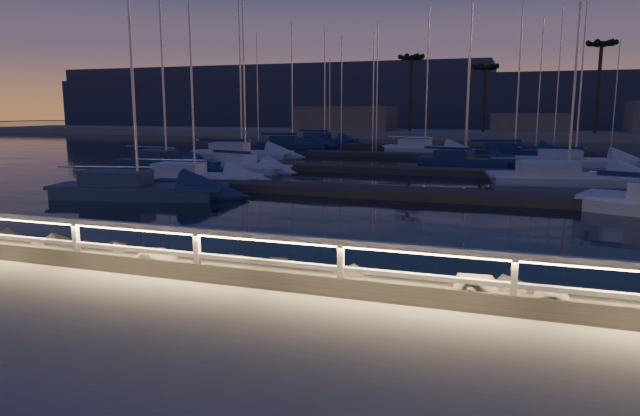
{
  "coord_description": "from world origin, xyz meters",
  "views": [
    {
      "loc": [
        6.96,
        -9.62,
        3.36
      ],
      "look_at": [
        2.2,
        4.0,
        0.88
      ],
      "focal_mm": 32.0,
      "sensor_mm": 36.0,
      "label": 1
    }
  ],
  "objects_px": {
    "guard_rail": "(151,238)",
    "sailboat_c": "(563,176)",
    "sailboat_m": "(323,140)",
    "sailboat_n": "(423,147)",
    "sailboat_f": "(192,176)",
    "sailboat_e": "(244,165)",
    "sailboat_b": "(134,188)",
    "sailboat_i": "(291,143)",
    "sailboat_k": "(512,151)",
    "sailboat_l": "(572,160)",
    "sailboat_g": "(463,160)",
    "sailboat_a": "(164,162)",
    "sailboat_j": "(240,152)"
  },
  "relations": [
    {
      "from": "sailboat_i",
      "to": "sailboat_l",
      "type": "bearing_deg",
      "value": -36.33
    },
    {
      "from": "sailboat_l",
      "to": "sailboat_m",
      "type": "height_order",
      "value": "sailboat_l"
    },
    {
      "from": "sailboat_f",
      "to": "sailboat_k",
      "type": "height_order",
      "value": "sailboat_k"
    },
    {
      "from": "sailboat_b",
      "to": "guard_rail",
      "type": "bearing_deg",
      "value": -65.2
    },
    {
      "from": "guard_rail",
      "to": "sailboat_m",
      "type": "xyz_separation_m",
      "value": [
        -15.19,
        55.04,
        -0.9
      ]
    },
    {
      "from": "sailboat_b",
      "to": "sailboat_l",
      "type": "height_order",
      "value": "sailboat_l"
    },
    {
      "from": "sailboat_b",
      "to": "sailboat_l",
      "type": "bearing_deg",
      "value": 35.29
    },
    {
      "from": "sailboat_i",
      "to": "sailboat_b",
      "type": "bearing_deg",
      "value": -92.26
    },
    {
      "from": "sailboat_e",
      "to": "sailboat_n",
      "type": "relative_size",
      "value": 0.81
    },
    {
      "from": "guard_rail",
      "to": "sailboat_a",
      "type": "height_order",
      "value": "sailboat_a"
    },
    {
      "from": "sailboat_g",
      "to": "sailboat_k",
      "type": "height_order",
      "value": "sailboat_k"
    },
    {
      "from": "sailboat_f",
      "to": "sailboat_j",
      "type": "height_order",
      "value": "sailboat_j"
    },
    {
      "from": "sailboat_l",
      "to": "sailboat_g",
      "type": "bearing_deg",
      "value": -163.65
    },
    {
      "from": "sailboat_a",
      "to": "sailboat_g",
      "type": "height_order",
      "value": "sailboat_a"
    },
    {
      "from": "sailboat_i",
      "to": "sailboat_l",
      "type": "height_order",
      "value": "sailboat_l"
    },
    {
      "from": "guard_rail",
      "to": "sailboat_c",
      "type": "xyz_separation_m",
      "value": [
        9.34,
        23.58,
        -0.94
      ]
    },
    {
      "from": "sailboat_j",
      "to": "sailboat_k",
      "type": "height_order",
      "value": "sailboat_j"
    },
    {
      "from": "guard_rail",
      "to": "sailboat_c",
      "type": "distance_m",
      "value": 25.38
    },
    {
      "from": "sailboat_m",
      "to": "sailboat_f",
      "type": "bearing_deg",
      "value": -71.82
    },
    {
      "from": "sailboat_l",
      "to": "guard_rail",
      "type": "bearing_deg",
      "value": -107.73
    },
    {
      "from": "guard_rail",
      "to": "sailboat_b",
      "type": "relative_size",
      "value": 3.28
    },
    {
      "from": "guard_rail",
      "to": "sailboat_e",
      "type": "distance_m",
      "value": 25.77
    },
    {
      "from": "sailboat_i",
      "to": "sailboat_l",
      "type": "distance_m",
      "value": 29.09
    },
    {
      "from": "sailboat_c",
      "to": "sailboat_i",
      "type": "distance_m",
      "value": 34.43
    },
    {
      "from": "sailboat_i",
      "to": "sailboat_j",
      "type": "height_order",
      "value": "sailboat_j"
    },
    {
      "from": "sailboat_e",
      "to": "sailboat_i",
      "type": "bearing_deg",
      "value": 119.6
    },
    {
      "from": "sailboat_e",
      "to": "sailboat_l",
      "type": "relative_size",
      "value": 0.78
    },
    {
      "from": "sailboat_f",
      "to": "sailboat_j",
      "type": "bearing_deg",
      "value": 100.19
    },
    {
      "from": "sailboat_i",
      "to": "sailboat_f",
      "type": "bearing_deg",
      "value": -90.84
    },
    {
      "from": "sailboat_c",
      "to": "sailboat_b",
      "type": "bearing_deg",
      "value": -157.97
    },
    {
      "from": "sailboat_j",
      "to": "sailboat_m",
      "type": "relative_size",
      "value": 1.05
    },
    {
      "from": "sailboat_m",
      "to": "sailboat_e",
      "type": "bearing_deg",
      "value": -70.39
    },
    {
      "from": "sailboat_f",
      "to": "sailboat_l",
      "type": "relative_size",
      "value": 0.88
    },
    {
      "from": "sailboat_m",
      "to": "guard_rail",
      "type": "bearing_deg",
      "value": -64.57
    },
    {
      "from": "sailboat_j",
      "to": "sailboat_n",
      "type": "distance_m",
      "value": 17.86
    },
    {
      "from": "sailboat_c",
      "to": "sailboat_j",
      "type": "height_order",
      "value": "sailboat_c"
    },
    {
      "from": "sailboat_c",
      "to": "sailboat_m",
      "type": "bearing_deg",
      "value": 118.33
    },
    {
      "from": "sailboat_e",
      "to": "sailboat_n",
      "type": "distance_m",
      "value": 22.75
    },
    {
      "from": "sailboat_c",
      "to": "sailboat_e",
      "type": "xyz_separation_m",
      "value": [
        -19.24,
        0.19,
        -0.03
      ]
    },
    {
      "from": "sailboat_k",
      "to": "sailboat_c",
      "type": "bearing_deg",
      "value": -94.05
    },
    {
      "from": "sailboat_e",
      "to": "sailboat_k",
      "type": "relative_size",
      "value": 0.77
    },
    {
      "from": "sailboat_i",
      "to": "sailboat_m",
      "type": "bearing_deg",
      "value": 71.38
    },
    {
      "from": "sailboat_n",
      "to": "sailboat_f",
      "type": "bearing_deg",
      "value": -97.57
    },
    {
      "from": "sailboat_c",
      "to": "sailboat_g",
      "type": "distance_m",
      "value": 11.18
    },
    {
      "from": "sailboat_m",
      "to": "sailboat_c",
      "type": "bearing_deg",
      "value": -42.05
    },
    {
      "from": "sailboat_j",
      "to": "sailboat_l",
      "type": "bearing_deg",
      "value": -3.41
    },
    {
      "from": "sailboat_i",
      "to": "sailboat_m",
      "type": "relative_size",
      "value": 0.97
    },
    {
      "from": "sailboat_i",
      "to": "sailboat_k",
      "type": "bearing_deg",
      "value": -23.89
    },
    {
      "from": "sailboat_b",
      "to": "sailboat_m",
      "type": "bearing_deg",
      "value": 83.68
    },
    {
      "from": "sailboat_c",
      "to": "sailboat_i",
      "type": "height_order",
      "value": "sailboat_c"
    }
  ]
}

